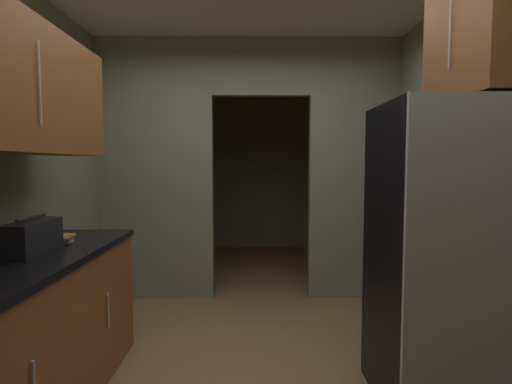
% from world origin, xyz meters
% --- Properties ---
extents(kitchen_partition, '(3.10, 0.12, 2.67)m').
position_xyz_m(kitchen_partition, '(-0.05, 1.73, 1.44)').
color(kitchen_partition, gray).
rests_on(kitchen_partition, ground).
extents(adjoining_room_shell, '(3.10, 2.60, 2.67)m').
position_xyz_m(adjoining_room_shell, '(0.00, 3.49, 1.34)').
color(adjoining_room_shell, gray).
rests_on(adjoining_room_shell, ground).
extents(refrigerator, '(0.71, 0.75, 1.74)m').
position_xyz_m(refrigerator, '(1.14, -0.15, 0.87)').
color(refrigerator, black).
rests_on(refrigerator, ground).
extents(lower_cabinet_run, '(0.69, 1.95, 0.90)m').
position_xyz_m(lower_cabinet_run, '(-1.20, -0.36, 0.45)').
color(lower_cabinet_run, brown).
rests_on(lower_cabinet_run, ground).
extents(upper_cabinet_counterside, '(0.36, 1.76, 0.70)m').
position_xyz_m(upper_cabinet_counterside, '(-1.20, -0.36, 1.81)').
color(upper_cabinet_counterside, brown).
extents(upper_cabinet_fridgeside, '(0.36, 0.78, 0.88)m').
position_xyz_m(upper_cabinet_fridgeside, '(1.37, -0.05, 2.21)').
color(upper_cabinet_fridgeside, brown).
extents(boombox, '(0.16, 0.40, 0.21)m').
position_xyz_m(boombox, '(-1.18, -0.21, 1.00)').
color(boombox, black).
rests_on(boombox, lower_cabinet_run).
extents(book_stack, '(0.15, 0.16, 0.05)m').
position_xyz_m(book_stack, '(-1.16, 0.08, 0.93)').
color(book_stack, beige).
rests_on(book_stack, lower_cabinet_run).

